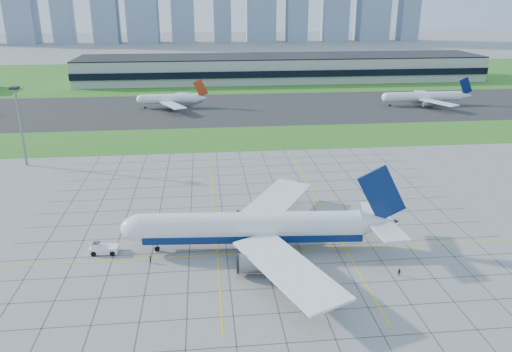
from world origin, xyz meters
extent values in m
plane|color=#989792|center=(0.00, 0.00, 0.00)|extent=(1400.00, 1400.00, 0.00)
cube|color=#347722|center=(0.00, 90.00, 0.02)|extent=(700.00, 35.00, 0.04)
cube|color=#383838|center=(0.00, 145.00, 0.03)|extent=(700.00, 75.00, 0.04)
cube|color=#347722|center=(0.00, 255.00, 0.02)|extent=(700.00, 145.00, 0.04)
cube|color=#474744|center=(-48.00, 10.00, 0.01)|extent=(0.18, 130.00, 0.02)
cube|color=#474744|center=(-40.00, 10.00, 0.01)|extent=(0.18, 130.00, 0.02)
cube|color=#474744|center=(-32.00, 10.00, 0.01)|extent=(0.18, 130.00, 0.02)
cube|color=#474744|center=(-24.00, 10.00, 0.01)|extent=(0.18, 130.00, 0.02)
cube|color=#474744|center=(-16.00, 10.00, 0.01)|extent=(0.18, 130.00, 0.02)
cube|color=#474744|center=(-8.00, 10.00, 0.01)|extent=(0.18, 130.00, 0.02)
cube|color=#474744|center=(0.00, 10.00, 0.01)|extent=(0.18, 130.00, 0.02)
cube|color=#474744|center=(8.00, 10.00, 0.01)|extent=(0.18, 130.00, 0.02)
cube|color=#474744|center=(16.00, 10.00, 0.01)|extent=(0.18, 130.00, 0.02)
cube|color=#474744|center=(24.00, 10.00, 0.01)|extent=(0.18, 130.00, 0.02)
cube|color=#474744|center=(32.00, 10.00, 0.01)|extent=(0.18, 130.00, 0.02)
cube|color=#474744|center=(40.00, 10.00, 0.01)|extent=(0.18, 130.00, 0.02)
cube|color=#474744|center=(48.00, 10.00, 0.01)|extent=(0.18, 130.00, 0.02)
cube|color=#474744|center=(0.00, -32.00, 0.01)|extent=(110.00, 0.18, 0.02)
cube|color=#474744|center=(0.00, -24.00, 0.01)|extent=(110.00, 0.18, 0.02)
cube|color=#474744|center=(0.00, -16.00, 0.01)|extent=(110.00, 0.18, 0.02)
cube|color=#474744|center=(0.00, -8.00, 0.01)|extent=(110.00, 0.18, 0.02)
cube|color=#474744|center=(0.00, 0.00, 0.01)|extent=(110.00, 0.18, 0.02)
cube|color=#474744|center=(0.00, 8.00, 0.01)|extent=(110.00, 0.18, 0.02)
cube|color=#474744|center=(0.00, 16.00, 0.01)|extent=(110.00, 0.18, 0.02)
cube|color=#474744|center=(0.00, 24.00, 0.01)|extent=(110.00, 0.18, 0.02)
cube|color=#474744|center=(0.00, 32.00, 0.01)|extent=(110.00, 0.18, 0.02)
cube|color=#474744|center=(0.00, 40.00, 0.01)|extent=(110.00, 0.18, 0.02)
cube|color=#474744|center=(0.00, 48.00, 0.01)|extent=(110.00, 0.18, 0.02)
cube|color=#474744|center=(0.00, 56.00, 0.01)|extent=(110.00, 0.18, 0.02)
cube|color=#474744|center=(0.00, 64.00, 0.01)|extent=(110.00, 0.18, 0.02)
cube|color=yellow|center=(0.00, -2.00, 0.02)|extent=(120.00, 0.25, 0.03)
cube|color=yellow|center=(-10.00, 20.00, 0.02)|extent=(0.25, 100.00, 0.03)
cube|color=yellow|center=(18.00, 20.00, 0.02)|extent=(0.25, 100.00, 0.03)
cube|color=#B7B7B2|center=(40.00, 230.00, 7.50)|extent=(260.00, 42.00, 15.00)
cube|color=black|center=(40.00, 208.50, 7.00)|extent=(260.00, 1.00, 4.00)
cube|color=black|center=(40.00, 230.00, 15.40)|extent=(260.00, 42.00, 0.80)
cylinder|color=gray|center=(-70.00, 65.00, 12.50)|extent=(0.70, 0.70, 25.00)
cube|color=black|center=(-70.00, 65.00, 25.20)|extent=(2.50, 2.50, 0.80)
cube|color=#8797B1|center=(-168.00, 520.00, 47.50)|extent=(22.00, 19.80, 95.00)
cube|color=#8797B1|center=(-78.00, 520.00, 37.00)|extent=(35.00, 31.50, 74.00)
cube|color=#8797B1|center=(14.00, 520.00, 44.00)|extent=(20.00, 18.00, 88.00)
cube|color=#8797B1|center=(103.00, 520.00, 31.00)|extent=(24.00, 21.60, 62.00)
cube|color=#8797B1|center=(196.00, 520.00, 40.00)|extent=(36.00, 32.40, 80.00)
cylinder|color=white|center=(-2.22, -0.38, 5.67)|extent=(46.86, 9.40, 6.07)
cube|color=#081E51|center=(-2.22, -0.38, 3.74)|extent=(46.83, 9.00, 1.62)
ellipsoid|color=white|center=(-25.44, 1.29, 5.67)|extent=(10.13, 6.75, 6.07)
cube|color=black|center=(-27.66, 1.45, 6.17)|extent=(2.45, 3.39, 0.61)
cone|color=white|center=(24.52, -2.31, 5.97)|extent=(8.49, 6.33, 5.77)
cube|color=#081E51|center=(25.03, -2.35, 12.75)|extent=(11.04, 1.30, 12.92)
cube|color=white|center=(5.00, 15.33, 4.65)|extent=(22.11, 29.08, 0.98)
cube|color=white|center=(2.67, -16.97, 4.65)|extent=(19.02, 29.69, 0.98)
cylinder|color=slate|center=(-1.46, 10.22, 2.63)|extent=(6.84, 4.31, 3.85)
cylinder|color=slate|center=(-2.99, -10.98, 2.63)|extent=(6.84, 4.31, 3.85)
cylinder|color=gray|center=(-22.91, 1.11, 1.32)|extent=(0.39, 0.39, 2.63)
cylinder|color=black|center=(-22.91, 1.11, 0.56)|extent=(1.15, 0.58, 1.11)
cylinder|color=black|center=(3.06, 2.48, 0.66)|extent=(1.40, 1.31, 1.32)
cylinder|color=black|center=(2.59, -3.97, 0.66)|extent=(1.40, 1.31, 1.32)
cube|color=white|center=(-34.09, 1.45, 0.89)|extent=(6.14, 3.20, 1.39)
cube|color=white|center=(-35.67, 1.56, 1.89)|extent=(1.94, 2.31, 1.09)
cube|color=black|center=(-35.67, 1.56, 2.09)|extent=(1.73, 2.10, 0.70)
cube|color=gray|center=(-29.83, 1.14, 0.60)|extent=(2.99, 0.39, 0.18)
cylinder|color=black|center=(-35.98, 2.88, 0.55)|extent=(1.13, 0.57, 1.09)
cylinder|color=black|center=(-36.16, 0.30, 0.55)|extent=(1.13, 0.57, 1.09)
cylinder|color=black|center=(-32.01, 2.60, 0.55)|extent=(1.13, 0.57, 1.09)
cylinder|color=black|center=(-32.20, 0.02, 0.55)|extent=(1.13, 0.57, 1.09)
imported|color=black|center=(-23.87, -3.90, 0.81)|extent=(0.49, 0.66, 1.63)
imported|color=black|center=(25.43, -14.33, 0.77)|extent=(0.93, 0.85, 1.55)
cylinder|color=white|center=(-28.15, 149.59, 4.50)|extent=(27.46, 4.80, 4.80)
cube|color=#B33114|center=(-12.89, 149.59, 9.50)|extent=(7.46, 0.40, 9.15)
cube|color=white|center=(-26.24, 160.59, 3.70)|extent=(13.89, 20.66, 0.40)
cube|color=white|center=(-26.24, 138.59, 3.70)|extent=(13.89, 20.66, 0.40)
cylinder|color=black|center=(-25.86, 151.79, 0.50)|extent=(1.00, 1.00, 1.00)
cylinder|color=black|center=(-25.86, 147.39, 0.50)|extent=(1.00, 1.00, 1.00)
cylinder|color=white|center=(98.52, 141.99, 4.50)|extent=(38.68, 4.80, 4.80)
cube|color=#07164F|center=(120.01, 141.99, 9.50)|extent=(7.46, 0.40, 9.15)
cube|color=white|center=(101.21, 152.99, 3.70)|extent=(13.89, 20.66, 0.40)
cube|color=white|center=(101.21, 130.99, 3.70)|extent=(13.89, 20.66, 0.40)
cylinder|color=black|center=(101.74, 144.19, 0.50)|extent=(1.00, 1.00, 1.00)
cylinder|color=black|center=(101.74, 139.79, 0.50)|extent=(1.00, 1.00, 1.00)
camera|label=1|loc=(-11.82, -96.73, 52.08)|focal=35.00mm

